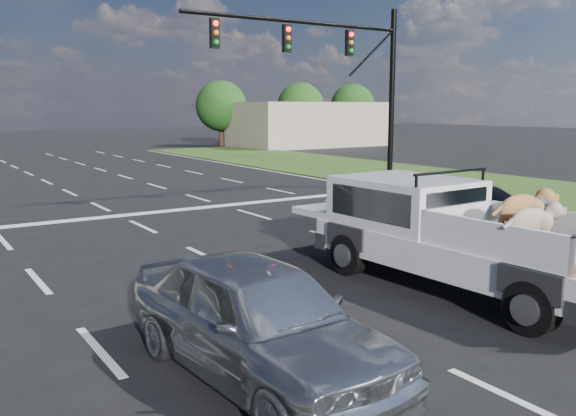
% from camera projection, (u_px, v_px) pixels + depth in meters
% --- Properties ---
extents(ground, '(160.00, 160.00, 0.00)m').
position_uv_depth(ground, '(390.00, 288.00, 11.03)').
color(ground, black).
rests_on(ground, ground).
extents(road_markings, '(17.75, 60.00, 0.01)m').
position_uv_depth(road_markings, '(224.00, 228.00, 16.44)').
color(road_markings, silver).
rests_on(road_markings, ground).
extents(grass_shoulder_right, '(8.00, 60.00, 0.06)m').
position_uv_depth(grass_shoulder_right, '(538.00, 193.00, 22.99)').
color(grass_shoulder_right, '#2A4615').
rests_on(grass_shoulder_right, ground).
extents(traffic_signal, '(9.11, 0.31, 7.00)m').
position_uv_depth(traffic_signal, '(345.00, 67.00, 22.80)').
color(traffic_signal, black).
rests_on(traffic_signal, ground).
extents(building_right, '(12.00, 7.00, 3.60)m').
position_uv_depth(building_right, '(308.00, 124.00, 50.67)').
color(building_right, tan).
rests_on(building_right, ground).
extents(tree_far_d, '(4.20, 4.20, 5.40)m').
position_uv_depth(tree_far_d, '(221.00, 106.00, 50.49)').
color(tree_far_d, '#332114').
rests_on(tree_far_d, ground).
extents(tree_far_e, '(4.20, 4.20, 5.40)m').
position_uv_depth(tree_far_e, '(301.00, 106.00, 54.81)').
color(tree_far_e, '#332114').
rests_on(tree_far_e, ground).
extents(tree_far_f, '(4.20, 4.20, 5.40)m').
position_uv_depth(tree_far_f, '(353.00, 106.00, 58.05)').
color(tree_far_f, '#332114').
rests_on(tree_far_f, ground).
extents(pickup_truck, '(2.37, 5.79, 2.14)m').
position_uv_depth(pickup_truck, '(450.00, 234.00, 10.97)').
color(pickup_truck, black).
rests_on(pickup_truck, ground).
extents(silver_sedan, '(2.02, 4.43, 1.48)m').
position_uv_depth(silver_sedan, '(258.00, 318.00, 7.32)').
color(silver_sedan, '#A5A8AC').
rests_on(silver_sedan, ground).
extents(black_coupe, '(2.07, 4.55, 1.29)m').
position_uv_depth(black_coupe, '(479.00, 211.00, 15.42)').
color(black_coupe, black).
rests_on(black_coupe, ground).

